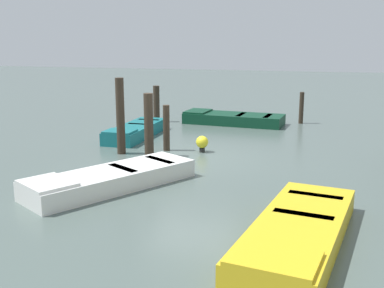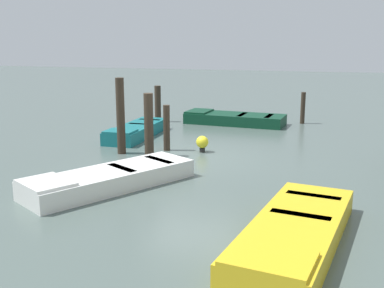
{
  "view_description": "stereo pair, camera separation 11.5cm",
  "coord_description": "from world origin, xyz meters",
  "px_view_note": "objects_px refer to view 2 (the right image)",
  "views": [
    {
      "loc": [
        12.1,
        3.79,
        3.15
      ],
      "look_at": [
        0.0,
        0.0,
        0.35
      ],
      "focal_mm": 43.51,
      "sensor_mm": 36.0,
      "label": 1
    },
    {
      "loc": [
        12.07,
        3.9,
        3.15
      ],
      "look_at": [
        0.0,
        0.0,
        0.35
      ],
      "focal_mm": 43.51,
      "sensor_mm": 36.0,
      "label": 2
    }
  ],
  "objects_px": {
    "marker_buoy": "(202,142)",
    "mooring_piling_near_right": "(303,108)",
    "mooring_piling_center": "(158,104)",
    "rowboat_teal": "(137,131)",
    "rowboat_dark_green": "(234,119)",
    "mooring_piling_far_right": "(167,128)",
    "rowboat_yellow": "(295,232)",
    "rowboat_white": "(110,178)",
    "mooring_piling_mid_right": "(121,116)",
    "mooring_piling_far_left": "(149,125)"
  },
  "relations": [
    {
      "from": "rowboat_teal",
      "to": "mooring_piling_far_left",
      "type": "bearing_deg",
      "value": 30.12
    },
    {
      "from": "mooring_piling_far_right",
      "to": "mooring_piling_near_right",
      "type": "xyz_separation_m",
      "value": [
        -5.94,
        3.41,
        -0.06
      ]
    },
    {
      "from": "rowboat_white",
      "to": "rowboat_dark_green",
      "type": "bearing_deg",
      "value": -156.11
    },
    {
      "from": "rowboat_yellow",
      "to": "rowboat_white",
      "type": "bearing_deg",
      "value": -105.18
    },
    {
      "from": "rowboat_teal",
      "to": "rowboat_dark_green",
      "type": "bearing_deg",
      "value": 141.67
    },
    {
      "from": "rowboat_dark_green",
      "to": "rowboat_white",
      "type": "bearing_deg",
      "value": 88.12
    },
    {
      "from": "mooring_piling_mid_right",
      "to": "marker_buoy",
      "type": "relative_size",
      "value": 4.52
    },
    {
      "from": "mooring_piling_center",
      "to": "marker_buoy",
      "type": "relative_size",
      "value": 3.0
    },
    {
      "from": "rowboat_teal",
      "to": "mooring_piling_mid_right",
      "type": "relative_size",
      "value": 1.58
    },
    {
      "from": "mooring_piling_far_left",
      "to": "rowboat_dark_green",
      "type": "bearing_deg",
      "value": 169.21
    },
    {
      "from": "rowboat_teal",
      "to": "mooring_piling_far_right",
      "type": "bearing_deg",
      "value": 45.63
    },
    {
      "from": "rowboat_yellow",
      "to": "mooring_piling_center",
      "type": "bearing_deg",
      "value": -140.07
    },
    {
      "from": "rowboat_yellow",
      "to": "mooring_piling_mid_right",
      "type": "distance_m",
      "value": 7.22
    },
    {
      "from": "rowboat_yellow",
      "to": "mooring_piling_center",
      "type": "distance_m",
      "value": 11.97
    },
    {
      "from": "rowboat_white",
      "to": "mooring_piling_far_left",
      "type": "relative_size",
      "value": 2.25
    },
    {
      "from": "rowboat_teal",
      "to": "rowboat_white",
      "type": "height_order",
      "value": "same"
    },
    {
      "from": "mooring_piling_center",
      "to": "mooring_piling_far_left",
      "type": "xyz_separation_m",
      "value": [
        5.4,
        1.92,
        0.16
      ]
    },
    {
      "from": "rowboat_teal",
      "to": "rowboat_yellow",
      "type": "distance_m",
      "value": 9.24
    },
    {
      "from": "rowboat_dark_green",
      "to": "mooring_piling_far_right",
      "type": "relative_size",
      "value": 2.87
    },
    {
      "from": "rowboat_white",
      "to": "mooring_piling_near_right",
      "type": "xyz_separation_m",
      "value": [
        -9.7,
        3.31,
        0.4
      ]
    },
    {
      "from": "rowboat_dark_green",
      "to": "rowboat_white",
      "type": "distance_m",
      "value": 8.8
    },
    {
      "from": "rowboat_teal",
      "to": "mooring_piling_far_left",
      "type": "relative_size",
      "value": 1.94
    },
    {
      "from": "mooring_piling_mid_right",
      "to": "mooring_piling_near_right",
      "type": "distance_m",
      "value": 8.09
    },
    {
      "from": "rowboat_dark_green",
      "to": "mooring_piling_mid_right",
      "type": "relative_size",
      "value": 1.79
    },
    {
      "from": "rowboat_white",
      "to": "mooring_piling_near_right",
      "type": "bearing_deg",
      "value": -169.82
    },
    {
      "from": "mooring_piling_far_right",
      "to": "mooring_piling_far_left",
      "type": "distance_m",
      "value": 0.86
    },
    {
      "from": "rowboat_teal",
      "to": "rowboat_dark_green",
      "type": "relative_size",
      "value": 0.88
    },
    {
      "from": "rowboat_white",
      "to": "mooring_piling_mid_right",
      "type": "relative_size",
      "value": 1.83
    },
    {
      "from": "mooring_piling_far_right",
      "to": "rowboat_dark_green",
      "type": "bearing_deg",
      "value": 169.93
    },
    {
      "from": "rowboat_dark_green",
      "to": "marker_buoy",
      "type": "height_order",
      "value": "marker_buoy"
    },
    {
      "from": "marker_buoy",
      "to": "mooring_piling_far_right",
      "type": "bearing_deg",
      "value": -84.19
    },
    {
      "from": "rowboat_teal",
      "to": "mooring_piling_mid_right",
      "type": "distance_m",
      "value": 2.54
    },
    {
      "from": "mooring_piling_center",
      "to": "mooring_piling_mid_right",
      "type": "bearing_deg",
      "value": 10.98
    },
    {
      "from": "rowboat_yellow",
      "to": "rowboat_dark_green",
      "type": "bearing_deg",
      "value": -154.62
    },
    {
      "from": "mooring_piling_far_right",
      "to": "rowboat_yellow",
      "type": "bearing_deg",
      "value": 37.8
    },
    {
      "from": "rowboat_yellow",
      "to": "mooring_piling_far_left",
      "type": "height_order",
      "value": "mooring_piling_far_left"
    },
    {
      "from": "rowboat_teal",
      "to": "mooring_piling_mid_right",
      "type": "bearing_deg",
      "value": 12.44
    },
    {
      "from": "mooring_piling_far_right",
      "to": "mooring_piling_center",
      "type": "bearing_deg",
      "value": -155.04
    },
    {
      "from": "marker_buoy",
      "to": "rowboat_teal",
      "type": "bearing_deg",
      "value": -117.7
    },
    {
      "from": "mooring_piling_mid_right",
      "to": "mooring_piling_far_left",
      "type": "xyz_separation_m",
      "value": [
        0.04,
        0.88,
        -0.2
      ]
    },
    {
      "from": "marker_buoy",
      "to": "mooring_piling_near_right",
      "type": "bearing_deg",
      "value": 158.04
    },
    {
      "from": "rowboat_dark_green",
      "to": "rowboat_yellow",
      "type": "distance_m",
      "value": 11.05
    },
    {
      "from": "mooring_piling_near_right",
      "to": "mooring_piling_mid_right",
      "type": "bearing_deg",
      "value": -33.96
    },
    {
      "from": "rowboat_white",
      "to": "rowboat_yellow",
      "type": "relative_size",
      "value": 0.99
    },
    {
      "from": "rowboat_teal",
      "to": "rowboat_dark_green",
      "type": "distance_m",
      "value": 4.31
    },
    {
      "from": "marker_buoy",
      "to": "mooring_piling_far_left",
      "type": "bearing_deg",
      "value": -54.5
    },
    {
      "from": "mooring_piling_far_left",
      "to": "mooring_piling_near_right",
      "type": "relative_size",
      "value": 1.44
    },
    {
      "from": "mooring_piling_mid_right",
      "to": "mooring_piling_center",
      "type": "distance_m",
      "value": 5.46
    },
    {
      "from": "rowboat_dark_green",
      "to": "mooring_piling_far_right",
      "type": "xyz_separation_m",
      "value": [
        5.0,
        -0.89,
        0.46
      ]
    },
    {
      "from": "rowboat_teal",
      "to": "mooring_piling_center",
      "type": "bearing_deg",
      "value": -173.17
    }
  ]
}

